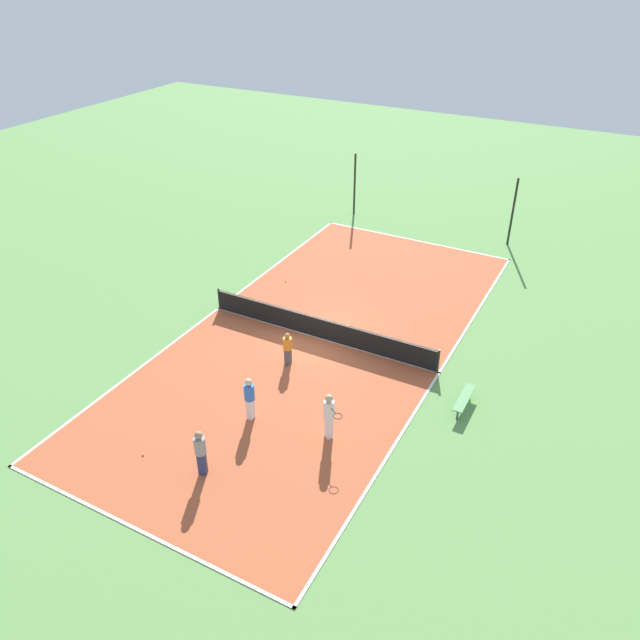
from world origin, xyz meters
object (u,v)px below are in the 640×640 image
at_px(fence_post_back_left, 355,184).
at_px(player_center_orange, 288,347).
at_px(tennis_ball_near_net, 143,454).
at_px(fence_post_back_right, 513,212).
at_px(tennis_net, 320,327).
at_px(player_near_blue, 249,396).
at_px(player_baseline_gray, 200,450).
at_px(bench, 464,399).
at_px(player_near_white, 329,413).
at_px(tennis_ball_right_alley, 286,281).

bearing_deg(fence_post_back_left, player_center_orange, -73.96).
distance_m(tennis_ball_near_net, fence_post_back_right, 22.90).
xyz_separation_m(tennis_net, fence_post_back_left, (-4.64, 13.09, 1.32)).
bearing_deg(player_near_blue, player_baseline_gray, 5.40).
bearing_deg(bench, player_near_blue, 122.66).
bearing_deg(player_near_blue, player_center_orange, -168.54).
bearing_deg(player_center_orange, tennis_ball_near_net, 167.22).
bearing_deg(player_center_orange, player_near_white, -131.49).
bearing_deg(player_near_blue, player_near_white, 101.00).
bearing_deg(fence_post_back_left, tennis_net, -70.47).
height_order(bench, fence_post_back_left, fence_post_back_left).
bearing_deg(tennis_ball_near_net, player_baseline_gray, 7.47).
distance_m(tennis_ball_right_alley, fence_post_back_right, 12.83).
bearing_deg(player_near_white, player_baseline_gray, -94.46).
relative_size(player_baseline_gray, fence_post_back_left, 0.45).
relative_size(player_near_white, fence_post_back_right, 0.48).
xyz_separation_m(player_center_orange, fence_post_back_left, (-4.39, 15.29, 1.06)).
distance_m(player_center_orange, player_near_blue, 3.47).
xyz_separation_m(player_center_orange, tennis_ball_near_net, (-1.55, -6.61, -0.74)).
height_order(tennis_net, fence_post_back_left, fence_post_back_left).
bearing_deg(player_center_orange, fence_post_back_right, -17.28).
relative_size(bench, player_near_blue, 1.02).
relative_size(player_near_blue, player_near_white, 0.95).
xyz_separation_m(tennis_net, player_near_white, (3.11, -5.22, 0.51)).
height_order(player_baseline_gray, fence_post_back_left, fence_post_back_left).
distance_m(player_baseline_gray, player_near_white, 4.27).
distance_m(tennis_net, tennis_ball_near_net, 9.01).
xyz_separation_m(player_baseline_gray, player_near_blue, (-0.13, 2.89, -0.00)).
bearing_deg(tennis_ball_near_net, fence_post_back_left, 97.39).
height_order(tennis_net, player_center_orange, player_center_orange).
relative_size(player_near_blue, tennis_ball_near_net, 24.78).
relative_size(player_center_orange, player_baseline_gray, 0.83).
height_order(tennis_ball_right_alley, tennis_ball_near_net, same).
xyz_separation_m(player_near_blue, fence_post_back_left, (-4.91, 18.72, 0.88)).
xyz_separation_m(tennis_net, player_center_orange, (-0.25, -2.20, 0.26)).
bearing_deg(tennis_ball_near_net, player_near_blue, 56.94).
relative_size(tennis_ball_right_alley, fence_post_back_right, 0.02).
bearing_deg(bench, player_near_white, 136.27).
xyz_separation_m(tennis_net, bench, (6.62, -1.56, -0.15)).
relative_size(player_baseline_gray, tennis_ball_near_net, 24.85).
distance_m(player_near_blue, tennis_ball_near_net, 3.91).
bearing_deg(tennis_net, player_baseline_gray, -87.33).
height_order(tennis_ball_right_alley, fence_post_back_right, fence_post_back_right).
height_order(player_center_orange, player_near_blue, player_near_blue).
bearing_deg(player_baseline_gray, tennis_net, 73.40).
height_order(player_center_orange, fence_post_back_left, fence_post_back_left).
bearing_deg(player_baseline_gray, player_center_orange, 76.57).
height_order(player_near_blue, tennis_ball_right_alley, player_near_blue).
relative_size(bench, fence_post_back_left, 0.46).
xyz_separation_m(player_near_white, fence_post_back_left, (-7.76, 18.31, 0.81)).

